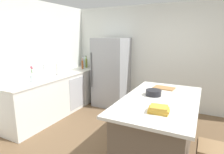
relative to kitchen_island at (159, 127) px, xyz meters
name	(u,v)px	position (x,y,z in m)	size (l,w,h in m)	color
ground_plane	(127,151)	(-0.45, -0.15, -0.47)	(7.20, 7.20, 0.00)	brown
wall_rear	(162,58)	(-0.45, 2.10, 0.83)	(6.00, 0.10, 2.60)	silver
wall_left	(18,63)	(-2.90, -0.15, 0.83)	(0.10, 6.00, 2.60)	silver
counter_run_left	(58,94)	(-2.54, 0.58, 0.00)	(0.65, 2.78, 0.94)	silver
kitchen_island	(159,127)	(0.00, 0.00, 0.00)	(1.06, 1.91, 0.93)	brown
refrigerator	(111,72)	(-1.67, 1.68, 0.43)	(0.83, 0.78, 1.79)	#93969B
sink_faucet	(44,71)	(-2.59, 0.24, 0.63)	(0.15, 0.05, 0.30)	silver
flower_vase	(32,77)	(-2.53, -0.13, 0.56)	(0.10, 0.10, 0.32)	silver
paper_towel_roll	(58,69)	(-2.52, 0.61, 0.60)	(0.14, 0.14, 0.31)	gray
gin_bottle	(86,63)	(-2.60, 1.84, 0.59)	(0.07, 0.07, 0.32)	#8CB79E
olive_oil_bottle	(86,63)	(-2.51, 1.76, 0.60)	(0.06, 0.06, 0.34)	olive
soda_bottle	(83,63)	(-2.55, 1.65, 0.61)	(0.08, 0.08, 0.35)	silver
vinegar_bottle	(82,64)	(-2.52, 1.57, 0.59)	(0.05, 0.05, 0.31)	#994C23
cookbook_stack	(159,109)	(0.09, -0.52, 0.50)	(0.27, 0.22, 0.08)	gold
mixing_bowl	(153,93)	(-0.14, 0.12, 0.50)	(0.24, 0.24, 0.09)	black
cutting_board	(164,88)	(-0.07, 0.60, 0.47)	(0.38, 0.27, 0.02)	#9E7042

